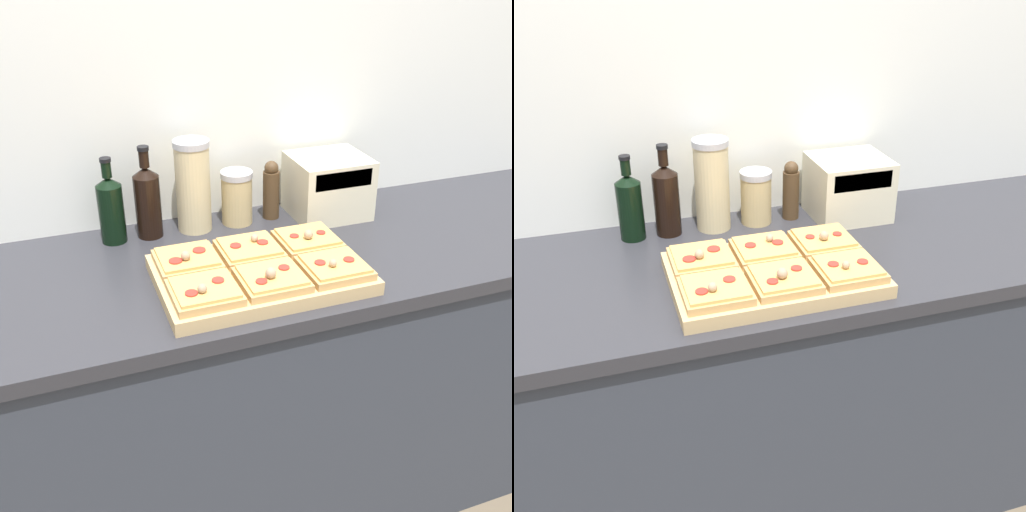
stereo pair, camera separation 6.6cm
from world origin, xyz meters
TOP-DOWN VIEW (x-y plane):
  - wall_back at (0.00, 0.67)m, footprint 6.00×0.06m
  - kitchen_counter at (0.00, 0.32)m, footprint 2.63×0.67m
  - cutting_board at (0.02, 0.19)m, footprint 0.52×0.34m
  - pizza_slice_back_left at (-0.15, 0.27)m, footprint 0.16×0.15m
  - pizza_slice_back_center at (0.02, 0.28)m, footprint 0.16×0.15m
  - pizza_slice_back_right at (0.19, 0.27)m, footprint 0.16×0.15m
  - pizza_slice_front_left at (-0.15, 0.11)m, footprint 0.16×0.15m
  - pizza_slice_front_center at (0.02, 0.11)m, footprint 0.16×0.15m
  - pizza_slice_front_right at (0.19, 0.11)m, footprint 0.16×0.15m
  - olive_oil_bottle at (-0.29, 0.55)m, footprint 0.07×0.07m
  - wine_bottle at (-0.19, 0.55)m, footprint 0.07×0.07m
  - grain_jar_tall at (-0.05, 0.55)m, footprint 0.11×0.11m
  - grain_jar_short at (0.08, 0.55)m, footprint 0.10×0.10m
  - pepper_mill at (0.19, 0.55)m, footprint 0.05×0.05m
  - toaster_oven at (0.37, 0.52)m, footprint 0.25×0.21m

SIDE VIEW (x-z plane):
  - kitchen_counter at x=0.00m, z-range 0.00..0.93m
  - cutting_board at x=0.02m, z-range 0.93..0.96m
  - pizza_slice_front_right at x=0.19m, z-range 0.95..1.00m
  - pizza_slice_back_center at x=0.02m, z-range 0.95..1.00m
  - pizza_slice_front_left at x=-0.15m, z-range 0.95..1.00m
  - pizza_slice_back_left at x=-0.15m, z-range 0.95..1.00m
  - pizza_slice_back_right at x=0.19m, z-range 0.95..1.01m
  - pizza_slice_front_center at x=0.02m, z-range 0.95..1.01m
  - grain_jar_short at x=0.08m, z-range 0.93..1.09m
  - pepper_mill at x=0.19m, z-range 0.93..1.11m
  - toaster_oven at x=0.37m, z-range 0.93..1.12m
  - olive_oil_bottle at x=-0.29m, z-range 0.91..1.16m
  - wine_bottle at x=-0.19m, z-range 0.90..1.18m
  - grain_jar_tall at x=-0.05m, z-range 0.93..1.20m
  - wall_back at x=0.00m, z-range 0.00..2.50m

